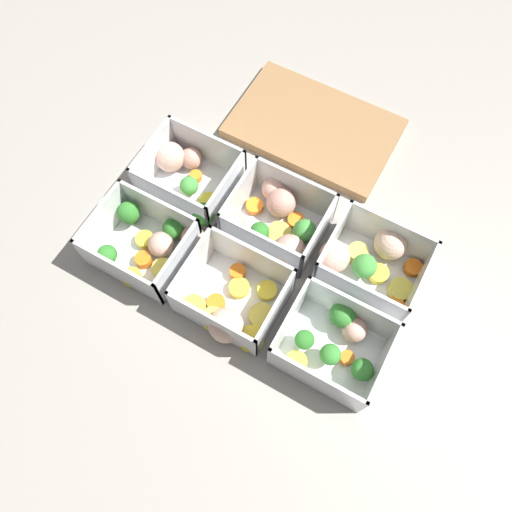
# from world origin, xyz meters

# --- Properties ---
(ground_plane) EXTENTS (4.00, 4.00, 0.00)m
(ground_plane) POSITION_xyz_m (0.00, 0.00, 0.00)
(ground_plane) COLOR gray
(container_near_left) EXTENTS (0.16, 0.14, 0.08)m
(container_near_left) POSITION_xyz_m (-0.15, -0.06, 0.03)
(container_near_left) COLOR white
(container_near_left) RESTS_ON ground_plane
(container_near_center) EXTENTS (0.15, 0.14, 0.08)m
(container_near_center) POSITION_xyz_m (0.01, -0.08, 0.03)
(container_near_center) COLOR white
(container_near_center) RESTS_ON ground_plane
(container_near_right) EXTENTS (0.14, 0.13, 0.08)m
(container_near_right) POSITION_xyz_m (0.16, -0.06, 0.03)
(container_near_right) COLOR white
(container_near_right) RESTS_ON ground_plane
(container_far_left) EXTENTS (0.15, 0.13, 0.08)m
(container_far_left) POSITION_xyz_m (-0.17, 0.07, 0.03)
(container_far_left) COLOR white
(container_far_left) RESTS_ON ground_plane
(container_far_center) EXTENTS (0.16, 0.15, 0.08)m
(container_far_center) POSITION_xyz_m (-0.00, 0.07, 0.03)
(container_far_center) COLOR white
(container_far_center) RESTS_ON ground_plane
(container_far_right) EXTENTS (0.16, 0.14, 0.08)m
(container_far_right) POSITION_xyz_m (0.15, 0.08, 0.03)
(container_far_right) COLOR white
(container_far_right) RESTS_ON ground_plane
(cutting_board) EXTENTS (0.28, 0.18, 0.02)m
(cutting_board) POSITION_xyz_m (-0.04, 0.27, 0.01)
(cutting_board) COLOR olive
(cutting_board) RESTS_ON ground_plane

